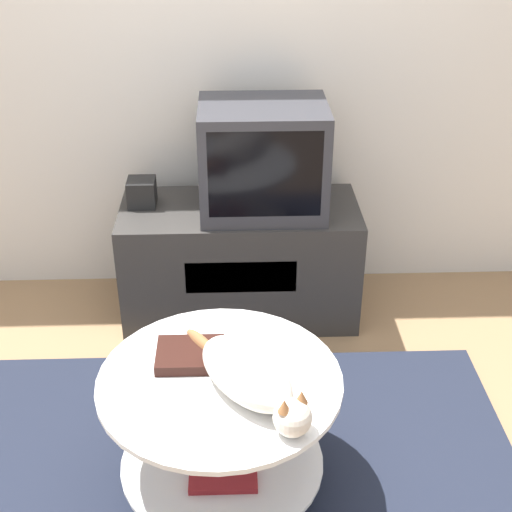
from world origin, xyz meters
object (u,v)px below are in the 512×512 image
at_px(tv, 263,159).
at_px(cat, 250,377).
at_px(speaker, 142,192).
at_px(dvd_box, 190,355).

distance_m(tv, cat, 1.16).
relative_size(speaker, cat, 0.23).
distance_m(tv, dvd_box, 1.04).
bearing_deg(speaker, dvd_box, -76.18).
distance_m(speaker, dvd_box, 1.06).
xyz_separation_m(tv, dvd_box, (-0.27, -0.96, -0.27)).
height_order(tv, speaker, tv).
xyz_separation_m(tv, cat, (-0.09, -1.14, -0.22)).
bearing_deg(speaker, cat, -69.99).
bearing_deg(dvd_box, tv, 74.32).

